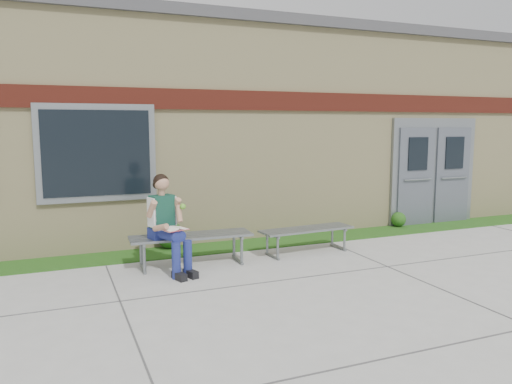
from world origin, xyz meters
name	(u,v)px	position (x,y,z in m)	size (l,w,h in m)	color
ground	(350,284)	(0.00, 0.00, 0.00)	(80.00, 80.00, 0.00)	#9E9E99
grass_strip	(272,242)	(0.00, 2.60, 0.01)	(16.00, 0.80, 0.02)	#294B14
school_building	(215,127)	(0.00, 5.99, 2.10)	(16.20, 6.22, 4.20)	beige
bench_left	(191,242)	(-1.76, 1.71, 0.37)	(1.89, 0.61, 0.48)	slate
bench_right	(307,234)	(0.24, 1.71, 0.33)	(1.67, 0.57, 0.43)	slate
girl	(168,222)	(-2.17, 1.50, 0.75)	(0.63, 0.91, 1.45)	navy
shrub_mid	(170,235)	(-1.85, 2.85, 0.26)	(0.47, 0.47, 0.47)	#294B14
shrub_east	(399,219)	(3.04, 2.85, 0.17)	(0.31, 0.31, 0.31)	#294B14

